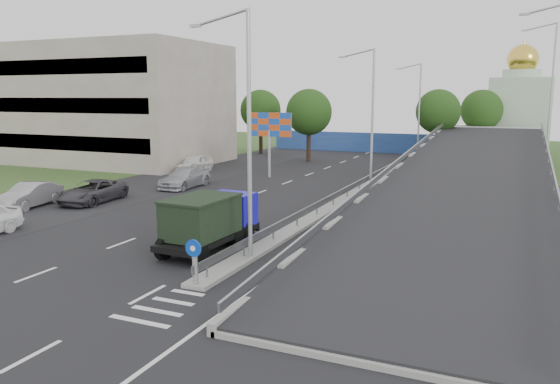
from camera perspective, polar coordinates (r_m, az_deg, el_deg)
The scene contains 23 objects.
ground at distance 18.54m, azimuth -12.53°, elevation -12.02°, with size 160.00×160.00×0.00m, color #2D4C1E.
road_surface at distance 36.94m, azimuth 2.13°, elevation -0.71°, with size 26.00×90.00×0.04m, color black.
parking_strip at distance 43.37m, azimuth -14.05°, elevation 0.60°, with size 8.00×90.00×0.05m, color black.
median at distance 39.73m, azimuth 8.29°, elevation 0.09°, with size 1.00×44.00×0.20m, color gray.
overpass_ramp at distance 38.21m, azimuth 19.25°, elevation 1.75°, with size 10.00×50.00×3.50m.
median_guardrail at distance 39.62m, azimuth 8.31°, elevation 1.02°, with size 0.09×44.00×0.71m.
sign_bollard at distance 19.88m, azimuth -8.92°, elevation -7.22°, with size 0.64×0.23×1.67m.
lamp_post_near at distance 22.28m, azimuth -3.68°, elevation 7.24°, with size 2.74×0.18×10.08m.
lamp_post_mid at distance 41.07m, azimuth 9.40°, elevation 8.40°, with size 2.74×0.18×10.08m.
lamp_post_far at distance 60.63m, azimuth 14.18°, elevation 8.72°, with size 2.74×0.18×10.08m.
beige_building at distance 61.01m, azimuth -17.88°, elevation 8.73°, with size 24.00×14.00×12.00m, color gray.
blue_wall at distance 67.54m, azimuth 11.43°, elevation 5.01°, with size 30.00×0.50×2.40m, color #2B3EA0.
church at distance 73.77m, azimuth 23.71°, elevation 7.98°, with size 7.00×7.00×13.80m.
billboard at distance 46.10m, azimuth -1.13°, elevation 6.67°, with size 4.00×0.24×5.50m.
tree_left_mid at distance 57.50m, azimuth 3.04°, elevation 8.32°, with size 4.80×4.80×7.60m.
tree_median_far at distance 62.34m, azimuth 16.20°, elevation 8.07°, with size 4.80×4.80×7.60m.
tree_left_far at distance 65.26m, azimuth -2.04°, elevation 8.53°, with size 4.80×4.80×7.60m.
tree_ramp_far at distance 68.91m, azimuth 20.32°, elevation 8.00°, with size 4.80×4.80×7.60m.
dump_truck at distance 24.81m, azimuth -7.30°, elevation -2.83°, with size 2.38×5.80×2.52m.
parked_car_b at distance 37.46m, azimuth -24.68°, elevation -0.30°, with size 1.62×4.64×1.53m, color #959498.
parked_car_c at distance 37.56m, azimuth -19.00°, elevation 0.04°, with size 2.41×5.23×1.45m, color #39373C.
parked_car_d at distance 41.99m, azimuth -9.93°, elevation 1.48°, with size 2.10×5.17×1.50m, color #A5A8AE.
parked_car_e at distance 49.85m, azimuth -8.90°, elevation 2.93°, with size 1.95×4.85×1.65m, color white.
Camera 1 is at (10.35, -13.75, 6.89)m, focal length 35.00 mm.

